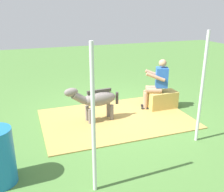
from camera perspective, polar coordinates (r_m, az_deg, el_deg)
ground_plane at (r=6.77m, az=1.30°, el=-3.92°), size 24.00×24.00×0.00m
hay_patch at (r=6.47m, az=0.90°, el=-4.95°), size 3.58×2.40×0.02m
hay_bale at (r=7.17m, az=10.87°, el=-0.88°), size 0.79×0.41×0.48m
person_seated at (r=6.98m, az=9.85°, el=3.04°), size 0.72×0.57×1.36m
pony_standing at (r=6.16m, az=-3.56°, el=-0.77°), size 1.35×0.40×0.92m
soda_bottle at (r=7.87m, az=12.34°, el=0.07°), size 0.07×0.07×0.29m
tent_pole_left at (r=5.37m, az=19.09°, el=1.48°), size 0.06×0.06×2.25m
tent_pole_right at (r=3.65m, az=-4.11°, el=-5.81°), size 0.06×0.06×2.25m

